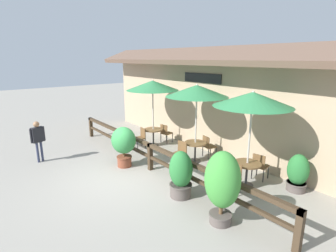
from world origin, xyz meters
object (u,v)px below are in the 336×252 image
chair_middle_streetside (180,152)px  potted_plant_entrance_palm (124,143)px  chair_near_wallside (166,132)px  patio_umbrella_far (253,99)px  chair_far_streetside (233,177)px  potted_plant_broad_leaf (222,183)px  chair_middle_wallside (208,145)px  potted_plant_tall_tropical (298,173)px  patio_umbrella_middle (197,91)px  potted_plant_small_flowering (181,174)px  dining_table_middle (195,146)px  pedestrian (38,136)px  dining_table_near (153,132)px  dining_table_far (247,168)px  patio_umbrella_near (153,85)px  chair_far_wallside (260,165)px  chair_near_streetside (141,137)px

chair_middle_streetside → potted_plant_entrance_palm: (-1.14, -1.65, 0.39)m
chair_near_wallside → potted_plant_entrance_palm: size_ratio=0.60×
patio_umbrella_far → chair_far_streetside: (0.01, -0.68, -2.16)m
chair_middle_streetside → potted_plant_broad_leaf: potted_plant_broad_leaf is taller
potted_plant_entrance_palm → chair_middle_wallside: bearing=67.1°
potted_plant_tall_tropical → patio_umbrella_middle: bearing=-168.2°
patio_umbrella_middle → potted_plant_small_flowering: (1.62, -2.14, -1.99)m
dining_table_middle → pedestrian: size_ratio=0.53×
chair_middle_wallside → potted_plant_small_flowering: potted_plant_small_flowering is taller
chair_middle_streetside → potted_plant_small_flowering: size_ratio=0.65×
dining_table_near → chair_middle_wallside: size_ratio=0.95×
dining_table_far → potted_plant_tall_tropical: size_ratio=0.73×
potted_plant_broad_leaf → patio_umbrella_near: bearing=159.8°
patio_umbrella_middle → chair_middle_streetside: patio_umbrella_middle is taller
dining_table_far → potted_plant_small_flowering: size_ratio=0.61×
potted_plant_broad_leaf → potted_plant_tall_tropical: size_ratio=1.59×
chair_far_streetside → potted_plant_entrance_palm: size_ratio=0.60×
dining_table_near → patio_umbrella_far: 5.32m
potted_plant_tall_tropical → pedestrian: (-7.05, -5.31, 0.45)m
patio_umbrella_far → chair_far_streetside: 2.27m
chair_far_wallside → dining_table_near: bearing=-1.4°
patio_umbrella_middle → pedestrian: size_ratio=1.86×
patio_umbrella_middle → chair_far_streetside: (2.39, -0.84, -2.16)m
chair_near_streetside → potted_plant_tall_tropical: size_ratio=0.77×
chair_near_streetside → dining_table_middle: 2.68m
dining_table_far → potted_plant_small_flowering: bearing=-110.9°
chair_far_streetside → potted_plant_entrance_palm: bearing=-163.8°
chair_far_streetside → potted_plant_broad_leaf: bearing=-67.7°
chair_near_wallside → potted_plant_tall_tropical: potted_plant_tall_tropical is taller
patio_umbrella_near → chair_far_wallside: patio_umbrella_near is taller
chair_middle_streetside → chair_far_streetside: same height
chair_near_wallside → potted_plant_tall_tropical: size_ratio=0.77×
chair_near_wallside → patio_umbrella_middle: (2.45, -0.51, 2.16)m
patio_umbrella_near → dining_table_middle: (2.52, 0.13, -2.07)m
dining_table_near → dining_table_far: same height
dining_table_near → patio_umbrella_far: bearing=-0.2°
chair_near_streetside → potted_plant_small_flowering: (4.19, -1.36, 0.18)m
potted_plant_entrance_palm → dining_table_middle: bearing=62.1°
potted_plant_entrance_palm → pedestrian: 3.25m
chair_far_streetside → chair_near_wallside: bearing=158.4°
patio_umbrella_near → patio_umbrella_far: bearing=-0.2°
chair_far_wallside → potted_plant_entrance_palm: potted_plant_entrance_palm is taller
dining_table_far → potted_plant_small_flowering: potted_plant_small_flowering is taller
potted_plant_entrance_palm → pedestrian: (-2.33, -2.26, 0.12)m
chair_middle_wallside → potted_plant_entrance_palm: 3.28m
dining_table_near → dining_table_middle: 2.52m
chair_middle_streetside → patio_umbrella_far: (2.47, 0.52, 2.16)m
chair_near_wallside → potted_plant_entrance_palm: 3.11m
potted_plant_broad_leaf → patio_umbrella_middle: bearing=144.7°
patio_umbrella_near → dining_table_middle: bearing=3.1°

